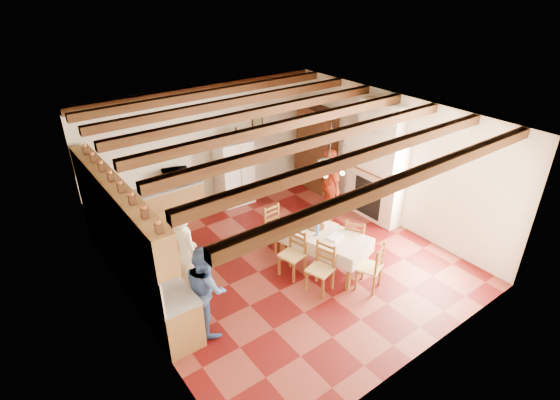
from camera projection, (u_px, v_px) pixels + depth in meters
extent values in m
cube|color=#4A0909|center=(285.00, 260.00, 9.04)|extent=(6.00, 6.50, 0.02)
cube|color=white|center=(286.00, 119.00, 7.61)|extent=(6.00, 6.50, 0.02)
cube|color=beige|center=(204.00, 146.00, 10.63)|extent=(6.00, 0.02, 3.00)
cube|color=beige|center=(428.00, 284.00, 6.02)|extent=(6.00, 0.02, 3.00)
cube|color=beige|center=(130.00, 250.00, 6.74)|extent=(0.02, 6.50, 3.00)
cube|color=beige|center=(390.00, 159.00, 9.91)|extent=(0.02, 6.50, 3.00)
cube|color=brown|center=(136.00, 266.00, 8.16)|extent=(0.60, 4.30, 0.86)
cube|color=brown|center=(155.00, 208.00, 10.10)|extent=(2.30, 0.60, 0.86)
cube|color=gray|center=(132.00, 246.00, 7.94)|extent=(0.62, 4.30, 0.04)
cube|color=gray|center=(152.00, 191.00, 9.89)|extent=(2.34, 0.62, 0.04)
cube|color=beige|center=(113.00, 236.00, 7.64)|extent=(0.03, 4.30, 0.60)
cube|color=beige|center=(145.00, 174.00, 9.94)|extent=(2.30, 0.03, 0.60)
cube|color=brown|center=(116.00, 201.00, 7.42)|extent=(0.35, 4.20, 0.70)
cube|color=black|center=(257.00, 121.00, 11.26)|extent=(0.34, 0.03, 0.42)
cube|color=white|center=(234.00, 171.00, 10.94)|extent=(0.88, 0.74, 1.66)
cube|color=white|center=(325.00, 235.00, 8.54)|extent=(1.31, 1.89, 0.05)
cube|color=brown|center=(349.00, 274.00, 8.06)|extent=(0.09, 0.09, 0.71)
cube|color=brown|center=(367.00, 256.00, 8.55)|extent=(0.09, 0.09, 0.71)
cube|color=brown|center=(283.00, 245.00, 8.88)|extent=(0.09, 0.09, 0.71)
cube|color=brown|center=(303.00, 230.00, 9.38)|extent=(0.09, 0.09, 0.71)
torus|color=black|center=(329.00, 163.00, 7.82)|extent=(0.47, 0.47, 0.03)
imported|color=white|center=(186.00, 254.00, 7.68)|extent=(0.52, 0.71, 1.80)
imported|color=#3A5792|center=(206.00, 289.00, 7.02)|extent=(0.69, 0.84, 1.58)
imported|color=#A93016|center=(329.00, 184.00, 10.15)|extent=(0.80, 1.13, 1.78)
imported|color=silver|center=(175.00, 177.00, 10.12)|extent=(0.69, 0.56, 0.33)
imported|color=#382110|center=(236.00, 133.00, 10.54)|extent=(0.29, 0.29, 0.30)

